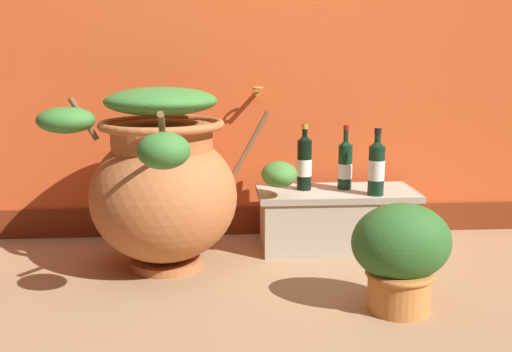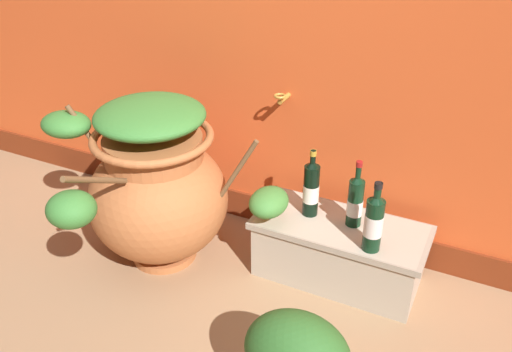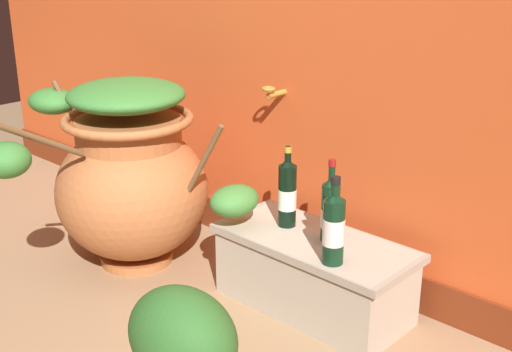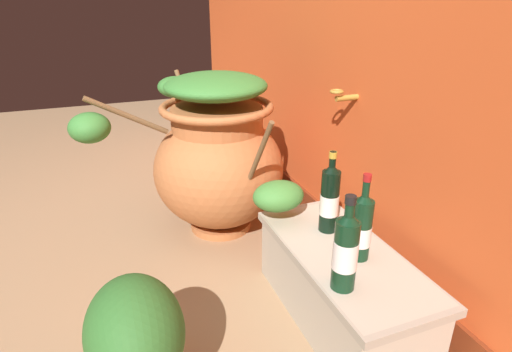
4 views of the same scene
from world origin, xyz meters
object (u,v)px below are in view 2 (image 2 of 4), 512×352
wine_bottle_right (311,187)px  wine_bottle_left (355,200)px  terracotta_urn (157,186)px  wine_bottle_middle (374,221)px

wine_bottle_right → wine_bottle_left: bearing=1.8°
terracotta_urn → wine_bottle_right: size_ratio=3.39×
terracotta_urn → wine_bottle_right: bearing=20.8°
wine_bottle_left → wine_bottle_right: bearing=-178.2°
terracotta_urn → wine_bottle_left: bearing=16.6°
wine_bottle_left → wine_bottle_right: size_ratio=0.98×
terracotta_urn → wine_bottle_left: size_ratio=3.48×
terracotta_urn → wine_bottle_left: 0.90m
wine_bottle_left → wine_bottle_middle: 0.18m
terracotta_urn → wine_bottle_right: terracotta_urn is taller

